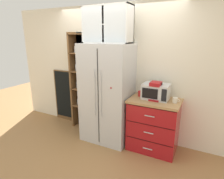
{
  "coord_description": "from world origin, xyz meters",
  "views": [
    {
      "loc": [
        1.62,
        -2.94,
        1.96
      ],
      "look_at": [
        0.1,
        0.02,
        1.01
      ],
      "focal_mm": 30.06,
      "sensor_mm": 36.0,
      "label": 1
    }
  ],
  "objects_px": {
    "mug_red": "(140,94)",
    "bottle_amber": "(155,93)",
    "refrigerator": "(107,94)",
    "chalkboard_menu": "(65,96)",
    "mug_cream": "(175,100)",
    "bottle_clear": "(155,94)",
    "microwave": "(156,91)",
    "coffee_maker": "(156,91)"
  },
  "relations": [
    {
      "from": "microwave",
      "to": "mug_cream",
      "type": "height_order",
      "value": "microwave"
    },
    {
      "from": "mug_cream",
      "to": "bottle_clear",
      "type": "distance_m",
      "value": 0.33
    },
    {
      "from": "microwave",
      "to": "bottle_clear",
      "type": "relative_size",
      "value": 1.79
    },
    {
      "from": "mug_cream",
      "to": "chalkboard_menu",
      "type": "relative_size",
      "value": 0.09
    },
    {
      "from": "mug_red",
      "to": "bottle_clear",
      "type": "distance_m",
      "value": 0.31
    },
    {
      "from": "bottle_clear",
      "to": "chalkboard_menu",
      "type": "relative_size",
      "value": 0.2
    },
    {
      "from": "chalkboard_menu",
      "to": "bottle_clear",
      "type": "bearing_deg",
      "value": -7.0
    },
    {
      "from": "coffee_maker",
      "to": "microwave",
      "type": "bearing_deg",
      "value": 98.5
    },
    {
      "from": "refrigerator",
      "to": "mug_red",
      "type": "bearing_deg",
      "value": 10.27
    },
    {
      "from": "mug_red",
      "to": "mug_cream",
      "type": "bearing_deg",
      "value": -7.14
    },
    {
      "from": "microwave",
      "to": "coffee_maker",
      "type": "bearing_deg",
      "value": -81.5
    },
    {
      "from": "bottle_amber",
      "to": "chalkboard_menu",
      "type": "distance_m",
      "value": 2.26
    },
    {
      "from": "coffee_maker",
      "to": "chalkboard_menu",
      "type": "xyz_separation_m",
      "value": [
        -2.2,
        0.25,
        -0.48
      ]
    },
    {
      "from": "mug_cream",
      "to": "bottle_clear",
      "type": "xyz_separation_m",
      "value": [
        -0.33,
        0.0,
        0.06
      ]
    },
    {
      "from": "bottle_clear",
      "to": "microwave",
      "type": "bearing_deg",
      "value": 96.15
    },
    {
      "from": "mug_red",
      "to": "coffee_maker",
      "type": "bearing_deg",
      "value": -11.44
    },
    {
      "from": "microwave",
      "to": "chalkboard_menu",
      "type": "height_order",
      "value": "chalkboard_menu"
    },
    {
      "from": "microwave",
      "to": "coffee_maker",
      "type": "relative_size",
      "value": 1.42
    },
    {
      "from": "microwave",
      "to": "bottle_clear",
      "type": "bearing_deg",
      "value": -83.85
    },
    {
      "from": "bottle_amber",
      "to": "chalkboard_menu",
      "type": "bearing_deg",
      "value": 172.82
    },
    {
      "from": "refrigerator",
      "to": "bottle_amber",
      "type": "bearing_deg",
      "value": 1.79
    },
    {
      "from": "chalkboard_menu",
      "to": "mug_red",
      "type": "bearing_deg",
      "value": -5.84
    },
    {
      "from": "microwave",
      "to": "mug_cream",
      "type": "xyz_separation_m",
      "value": [
        0.33,
        -0.06,
        -0.09
      ]
    },
    {
      "from": "coffee_maker",
      "to": "mug_red",
      "type": "relative_size",
      "value": 2.94
    },
    {
      "from": "mug_cream",
      "to": "bottle_amber",
      "type": "height_order",
      "value": "bottle_amber"
    },
    {
      "from": "mug_cream",
      "to": "microwave",
      "type": "bearing_deg",
      "value": 169.69
    },
    {
      "from": "bottle_amber",
      "to": "chalkboard_menu",
      "type": "height_order",
      "value": "chalkboard_menu"
    },
    {
      "from": "coffee_maker",
      "to": "chalkboard_menu",
      "type": "relative_size",
      "value": 0.26
    },
    {
      "from": "bottle_clear",
      "to": "bottle_amber",
      "type": "relative_size",
      "value": 0.93
    },
    {
      "from": "refrigerator",
      "to": "mug_red",
      "type": "xyz_separation_m",
      "value": [
        0.61,
        0.11,
        0.05
      ]
    },
    {
      "from": "mug_cream",
      "to": "bottle_amber",
      "type": "bearing_deg",
      "value": -179.2
    },
    {
      "from": "mug_cream",
      "to": "bottle_clear",
      "type": "relative_size",
      "value": 0.45
    },
    {
      "from": "coffee_maker",
      "to": "bottle_clear",
      "type": "distance_m",
      "value": 0.05
    },
    {
      "from": "refrigerator",
      "to": "chalkboard_menu",
      "type": "bearing_deg",
      "value": 166.79
    },
    {
      "from": "bottle_amber",
      "to": "chalkboard_menu",
      "type": "xyz_separation_m",
      "value": [
        -2.2,
        0.28,
        -0.44
      ]
    },
    {
      "from": "microwave",
      "to": "coffee_maker",
      "type": "distance_m",
      "value": 0.05
    },
    {
      "from": "refrigerator",
      "to": "coffee_maker",
      "type": "distance_m",
      "value": 0.91
    },
    {
      "from": "refrigerator",
      "to": "bottle_clear",
      "type": "bearing_deg",
      "value": 2.23
    },
    {
      "from": "mug_red",
      "to": "bottle_amber",
      "type": "bearing_deg",
      "value": -15.75
    },
    {
      "from": "refrigerator",
      "to": "mug_red",
      "type": "relative_size",
      "value": 17.48
    },
    {
      "from": "refrigerator",
      "to": "microwave",
      "type": "xyz_separation_m",
      "value": [
        0.89,
        0.09,
        0.14
      ]
    },
    {
      "from": "chalkboard_menu",
      "to": "mug_cream",
      "type": "bearing_deg",
      "value": -6.16
    }
  ]
}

